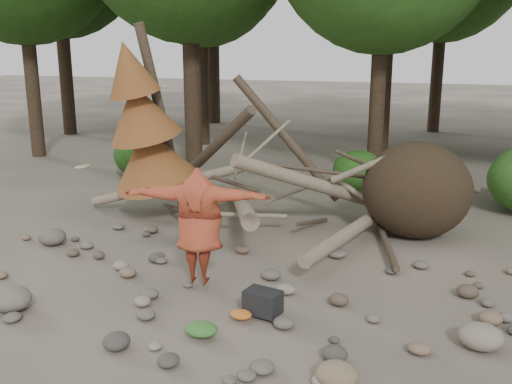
% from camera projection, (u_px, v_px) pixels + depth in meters
% --- Properties ---
extents(ground, '(120.00, 120.00, 0.00)m').
position_uv_depth(ground, '(213.00, 301.00, 8.78)').
color(ground, '#514C44').
rests_on(ground, ground).
extents(deadfall_pile, '(8.55, 5.24, 3.30)m').
position_uv_depth(deadfall_pile, '(387.00, 190.00, 11.72)').
color(deadfall_pile, '#332619').
rests_on(deadfall_pile, ground).
extents(dead_conifer, '(2.06, 2.16, 4.35)m').
position_uv_depth(dead_conifer, '(145.00, 128.00, 12.38)').
color(dead_conifer, '#4C3F30').
rests_on(dead_conifer, ground).
extents(bush_left, '(1.80, 1.80, 1.44)m').
position_uv_depth(bush_left, '(144.00, 154.00, 17.00)').
color(bush_left, '#1F4713').
rests_on(bush_left, ground).
extents(bush_mid, '(1.40, 1.40, 1.12)m').
position_uv_depth(bush_mid, '(358.00, 171.00, 15.47)').
color(bush_mid, '#295B1A').
rests_on(bush_mid, ground).
extents(frisbee_thrower, '(3.51, 1.07, 1.91)m').
position_uv_depth(frisbee_thrower, '(199.00, 225.00, 9.12)').
color(frisbee_thrower, '#9F3C24').
rests_on(frisbee_thrower, ground).
extents(backpack, '(0.57, 0.43, 0.34)m').
position_uv_depth(backpack, '(263.00, 306.00, 8.25)').
color(backpack, black).
rests_on(backpack, ground).
extents(cloth_green, '(0.45, 0.38, 0.17)m').
position_uv_depth(cloth_green, '(201.00, 332.00, 7.64)').
color(cloth_green, '#356B2A').
rests_on(cloth_green, ground).
extents(cloth_orange, '(0.32, 0.26, 0.12)m').
position_uv_depth(cloth_orange, '(241.00, 318.00, 8.12)').
color(cloth_orange, '#C26121').
rests_on(cloth_orange, ground).
extents(boulder_front_left, '(0.63, 0.57, 0.38)m').
position_uv_depth(boulder_front_left, '(11.00, 299.00, 8.43)').
color(boulder_front_left, '#6E665C').
rests_on(boulder_front_left, ground).
extents(boulder_front_right, '(0.50, 0.45, 0.30)m').
position_uv_depth(boulder_front_right, '(337.00, 375.00, 6.53)').
color(boulder_front_right, '#826C51').
rests_on(boulder_front_right, ground).
extents(boulder_mid_right, '(0.57, 0.51, 0.34)m').
position_uv_depth(boulder_mid_right, '(481.00, 336.00, 7.36)').
color(boulder_mid_right, gray).
rests_on(boulder_mid_right, ground).
extents(boulder_mid_left, '(0.57, 0.51, 0.34)m').
position_uv_depth(boulder_mid_left, '(52.00, 237.00, 11.28)').
color(boulder_mid_left, '#605A51').
rests_on(boulder_mid_left, ground).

